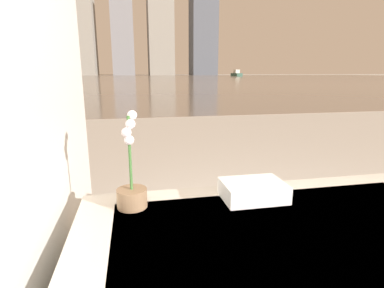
# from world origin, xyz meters

# --- Properties ---
(potted_orchid) EXTENTS (0.13, 0.13, 0.42)m
(potted_orchid) POSITION_xyz_m (-0.61, 0.92, 0.62)
(potted_orchid) COLOR #8C6B4C
(potted_orchid) RESTS_ON bathtub
(towel_stack) EXTENTS (0.28, 0.20, 0.08)m
(towel_stack) POSITION_xyz_m (-0.07, 0.90, 0.56)
(towel_stack) COLOR white
(towel_stack) RESTS_ON bathtub
(harbor_water) EXTENTS (180.00, 110.00, 0.01)m
(harbor_water) POSITION_xyz_m (0.00, 62.00, 0.01)
(harbor_water) COLOR gray
(harbor_water) RESTS_ON ground_plane
(harbor_boat_0) EXTENTS (1.87, 4.88, 1.80)m
(harbor_boat_0) POSITION_xyz_m (28.61, 81.85, 0.65)
(harbor_boat_0) COLOR #335647
(harbor_boat_0) RESTS_ON harbor_water
(skyline_tower_2) EXTENTS (7.83, 9.49, 28.05)m
(skyline_tower_2) POSITION_xyz_m (-2.83, 118.00, 14.03)
(skyline_tower_2) COLOR slate
(skyline_tower_2) RESTS_ON ground_plane
(skyline_tower_3) EXTENTS (9.25, 11.01, 28.72)m
(skyline_tower_3) POSITION_xyz_m (11.01, 118.00, 14.36)
(skyline_tower_3) COLOR gray
(skyline_tower_3) RESTS_ON ground_plane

